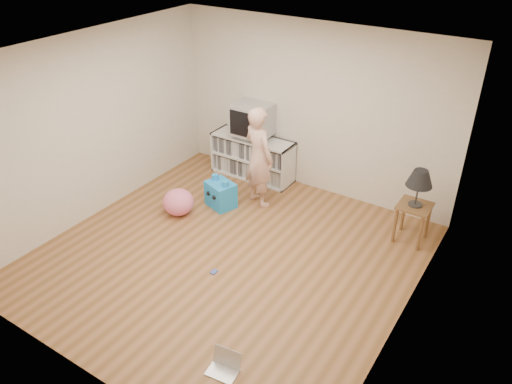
{
  "coord_description": "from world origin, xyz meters",
  "views": [
    {
      "loc": [
        3.13,
        -4.16,
        4.0
      ],
      "look_at": [
        0.18,
        0.4,
        0.83
      ],
      "focal_mm": 35.0,
      "sensor_mm": 36.0,
      "label": 1
    }
  ],
  "objects_px": {
    "crt_tv": "(253,119)",
    "plush_blue": "(221,194)",
    "person": "(259,157)",
    "laptop": "(225,365)",
    "side_table": "(413,214)",
    "plush_pink": "(178,202)",
    "dvd_deck": "(253,136)",
    "media_unit": "(253,157)",
    "table_lamp": "(420,179)"
  },
  "relations": [
    {
      "from": "dvd_deck",
      "to": "plush_pink",
      "type": "height_order",
      "value": "dvd_deck"
    },
    {
      "from": "crt_tv",
      "to": "plush_blue",
      "type": "bearing_deg",
      "value": -83.92
    },
    {
      "from": "media_unit",
      "to": "laptop",
      "type": "height_order",
      "value": "media_unit"
    },
    {
      "from": "crt_tv",
      "to": "plush_pink",
      "type": "distance_m",
      "value": 1.79
    },
    {
      "from": "side_table",
      "to": "plush_blue",
      "type": "bearing_deg",
      "value": -165.65
    },
    {
      "from": "person",
      "to": "dvd_deck",
      "type": "bearing_deg",
      "value": -31.08
    },
    {
      "from": "media_unit",
      "to": "plush_blue",
      "type": "distance_m",
      "value": 1.09
    },
    {
      "from": "person",
      "to": "plush_pink",
      "type": "height_order",
      "value": "person"
    },
    {
      "from": "media_unit",
      "to": "table_lamp",
      "type": "height_order",
      "value": "table_lamp"
    },
    {
      "from": "media_unit",
      "to": "dvd_deck",
      "type": "relative_size",
      "value": 3.11
    },
    {
      "from": "crt_tv",
      "to": "plush_pink",
      "type": "height_order",
      "value": "crt_tv"
    },
    {
      "from": "side_table",
      "to": "person",
      "type": "bearing_deg",
      "value": -172.6
    },
    {
      "from": "crt_tv",
      "to": "table_lamp",
      "type": "bearing_deg",
      "value": -7.49
    },
    {
      "from": "plush_blue",
      "to": "plush_pink",
      "type": "distance_m",
      "value": 0.65
    },
    {
      "from": "table_lamp",
      "to": "person",
      "type": "height_order",
      "value": "person"
    },
    {
      "from": "person",
      "to": "media_unit",
      "type": "bearing_deg",
      "value": -31.73
    },
    {
      "from": "media_unit",
      "to": "plush_blue",
      "type": "height_order",
      "value": "media_unit"
    },
    {
      "from": "side_table",
      "to": "plush_pink",
      "type": "relative_size",
      "value": 1.21
    },
    {
      "from": "table_lamp",
      "to": "person",
      "type": "bearing_deg",
      "value": -172.6
    },
    {
      "from": "media_unit",
      "to": "crt_tv",
      "type": "bearing_deg",
      "value": -90.0
    },
    {
      "from": "side_table",
      "to": "plush_pink",
      "type": "distance_m",
      "value": 3.3
    },
    {
      "from": "dvd_deck",
      "to": "laptop",
      "type": "distance_m",
      "value": 4.08
    },
    {
      "from": "dvd_deck",
      "to": "person",
      "type": "relative_size",
      "value": 0.29
    },
    {
      "from": "dvd_deck",
      "to": "side_table",
      "type": "distance_m",
      "value": 2.83
    },
    {
      "from": "side_table",
      "to": "crt_tv",
      "type": "bearing_deg",
      "value": 172.51
    },
    {
      "from": "dvd_deck",
      "to": "table_lamp",
      "type": "distance_m",
      "value": 2.82
    },
    {
      "from": "media_unit",
      "to": "plush_pink",
      "type": "bearing_deg",
      "value": -100.1
    },
    {
      "from": "plush_pink",
      "to": "crt_tv",
      "type": "bearing_deg",
      "value": 79.78
    },
    {
      "from": "plush_blue",
      "to": "laptop",
      "type": "bearing_deg",
      "value": -34.58
    },
    {
      "from": "dvd_deck",
      "to": "plush_blue",
      "type": "distance_m",
      "value": 1.19
    },
    {
      "from": "person",
      "to": "laptop",
      "type": "height_order",
      "value": "person"
    },
    {
      "from": "table_lamp",
      "to": "laptop",
      "type": "height_order",
      "value": "table_lamp"
    },
    {
      "from": "table_lamp",
      "to": "plush_pink",
      "type": "height_order",
      "value": "table_lamp"
    },
    {
      "from": "side_table",
      "to": "table_lamp",
      "type": "bearing_deg",
      "value": 0.0
    },
    {
      "from": "side_table",
      "to": "plush_pink",
      "type": "height_order",
      "value": "side_table"
    },
    {
      "from": "media_unit",
      "to": "side_table",
      "type": "relative_size",
      "value": 2.55
    },
    {
      "from": "media_unit",
      "to": "plush_pink",
      "type": "relative_size",
      "value": 3.08
    },
    {
      "from": "plush_pink",
      "to": "dvd_deck",
      "type": "bearing_deg",
      "value": 79.81
    },
    {
      "from": "side_table",
      "to": "table_lamp",
      "type": "distance_m",
      "value": 0.53
    },
    {
      "from": "media_unit",
      "to": "plush_pink",
      "type": "distance_m",
      "value": 1.61
    },
    {
      "from": "plush_blue",
      "to": "side_table",
      "type": "bearing_deg",
      "value": 32.75
    },
    {
      "from": "side_table",
      "to": "person",
      "type": "xyz_separation_m",
      "value": [
        -2.25,
        -0.29,
        0.35
      ]
    },
    {
      "from": "crt_tv",
      "to": "side_table",
      "type": "height_order",
      "value": "crt_tv"
    },
    {
      "from": "crt_tv",
      "to": "plush_blue",
      "type": "relative_size",
      "value": 1.21
    },
    {
      "from": "laptop",
      "to": "plush_pink",
      "type": "bearing_deg",
      "value": 132.23
    },
    {
      "from": "person",
      "to": "table_lamp",
      "type": "bearing_deg",
      "value": -152.78
    },
    {
      "from": "side_table",
      "to": "media_unit",
      "type": "bearing_deg",
      "value": 172.12
    },
    {
      "from": "crt_tv",
      "to": "plush_blue",
      "type": "height_order",
      "value": "crt_tv"
    },
    {
      "from": "table_lamp",
      "to": "laptop",
      "type": "distance_m",
      "value": 3.36
    },
    {
      "from": "person",
      "to": "side_table",
      "type": "bearing_deg",
      "value": -152.78
    }
  ]
}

